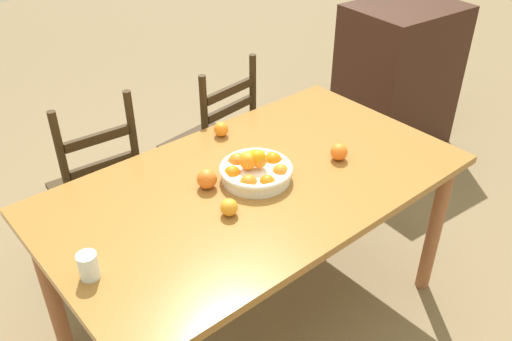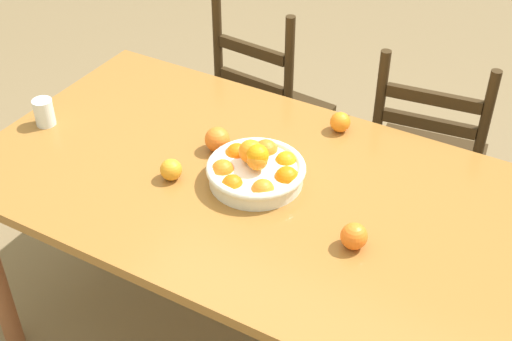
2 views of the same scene
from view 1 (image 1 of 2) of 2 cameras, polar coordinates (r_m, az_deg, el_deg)
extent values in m
plane|color=brown|center=(2.69, -0.06, -14.85)|extent=(12.00, 12.00, 0.00)
cube|color=#93602B|center=(2.18, -0.08, -1.46)|extent=(1.70, 0.96, 0.03)
cylinder|color=#955737|center=(2.71, 18.31, -5.77)|extent=(0.07, 0.07, 0.74)
cylinder|color=#955737|center=(2.44, -20.88, -11.51)|extent=(0.07, 0.07, 0.74)
cylinder|color=#955737|center=(3.08, 6.02, 1.24)|extent=(0.07, 0.07, 0.74)
cube|color=black|center=(2.78, -16.45, -2.01)|extent=(0.41, 0.41, 0.03)
cylinder|color=black|center=(3.08, -14.10, -3.09)|extent=(0.04, 0.04, 0.44)
cylinder|color=black|center=(3.02, -19.77, -5.17)|extent=(0.04, 0.04, 0.44)
cylinder|color=black|center=(2.84, -11.43, -6.33)|extent=(0.04, 0.04, 0.44)
cylinder|color=black|center=(2.77, -17.57, -8.71)|extent=(0.04, 0.04, 0.44)
cylinder|color=black|center=(2.55, -12.70, 2.65)|extent=(0.04, 0.04, 0.54)
cylinder|color=black|center=(2.46, -19.57, 0.27)|extent=(0.04, 0.04, 0.54)
cube|color=black|center=(2.53, -15.91, 0.52)|extent=(0.29, 0.05, 0.04)
cube|color=black|center=(2.45, -16.41, 3.27)|extent=(0.29, 0.05, 0.04)
cube|color=black|center=(3.04, -5.03, 2.56)|extent=(0.46, 0.46, 0.03)
cylinder|color=black|center=(3.37, -4.75, 1.35)|extent=(0.04, 0.04, 0.44)
cylinder|color=black|center=(3.18, -9.31, -1.18)|extent=(0.04, 0.04, 0.44)
cylinder|color=black|center=(3.16, -0.31, -0.92)|extent=(0.04, 0.04, 0.44)
cylinder|color=black|center=(2.96, -4.91, -3.79)|extent=(0.04, 0.04, 0.44)
cylinder|color=black|center=(2.91, -0.34, 7.33)|extent=(0.04, 0.04, 0.52)
cylinder|color=black|center=(2.69, -5.42, 4.82)|extent=(0.04, 0.04, 0.52)
cube|color=black|center=(2.83, -2.74, 4.68)|extent=(0.32, 0.07, 0.04)
cube|color=black|center=(2.79, -2.79, 6.49)|extent=(0.32, 0.07, 0.04)
cube|color=black|center=(2.74, -2.85, 8.37)|extent=(0.32, 0.07, 0.04)
cube|color=#361B13|center=(3.88, 14.64, 9.46)|extent=(0.75, 0.61, 0.99)
cylinder|color=white|center=(2.17, 0.00, -0.32)|extent=(0.28, 0.28, 0.05)
torus|color=white|center=(2.15, 0.00, 0.23)|extent=(0.30, 0.30, 0.02)
sphere|color=orange|center=(2.22, 1.79, 1.05)|extent=(0.07, 0.07, 0.07)
sphere|color=orange|center=(2.24, -0.19, 1.40)|extent=(0.07, 0.07, 0.07)
sphere|color=orange|center=(2.21, -2.01, 0.92)|extent=(0.07, 0.07, 0.07)
sphere|color=orange|center=(2.14, -2.52, -0.38)|extent=(0.07, 0.07, 0.07)
sphere|color=orange|center=(2.08, -0.79, -1.38)|extent=(0.07, 0.07, 0.07)
sphere|color=orange|center=(2.09, 1.20, -1.32)|extent=(0.06, 0.06, 0.06)
sphere|color=orange|center=(2.15, 2.59, -0.18)|extent=(0.07, 0.07, 0.07)
sphere|color=orange|center=(2.13, 0.18, 1.37)|extent=(0.07, 0.07, 0.07)
sphere|color=orange|center=(2.13, -0.85, 1.03)|extent=(0.07, 0.07, 0.07)
sphere|color=orange|center=(2.13, 0.39, 1.05)|extent=(0.06, 0.06, 0.06)
sphere|color=orange|center=(2.31, 8.73, 1.94)|extent=(0.07, 0.07, 0.07)
sphere|color=orange|center=(2.12, -5.20, -0.89)|extent=(0.08, 0.08, 0.08)
sphere|color=orange|center=(2.47, -3.70, 4.36)|extent=(0.07, 0.07, 0.07)
sphere|color=orange|center=(1.98, -2.86, -3.90)|extent=(0.07, 0.07, 0.07)
cylinder|color=silver|center=(1.80, -17.25, -9.57)|extent=(0.07, 0.07, 0.09)
camera|label=2|loc=(1.98, 56.94, 21.82)|focal=49.21mm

